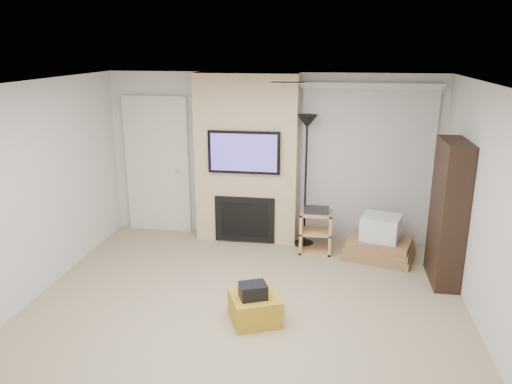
% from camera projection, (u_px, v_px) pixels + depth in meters
% --- Properties ---
extents(floor, '(5.00, 5.50, 0.00)m').
position_uv_depth(floor, '(238.00, 327.00, 5.29)').
color(floor, tan).
rests_on(floor, ground).
extents(ceiling, '(5.00, 5.50, 0.00)m').
position_uv_depth(ceiling, '(236.00, 88.00, 4.58)').
color(ceiling, white).
rests_on(ceiling, wall_back).
extents(wall_back, '(5.00, 0.00, 2.50)m').
position_uv_depth(wall_back, '(272.00, 157.00, 7.54)').
color(wall_back, silver).
rests_on(wall_back, ground).
extents(wall_left, '(0.00, 5.50, 2.50)m').
position_uv_depth(wall_left, '(7.00, 204.00, 5.31)').
color(wall_left, silver).
rests_on(wall_left, ground).
extents(wall_right, '(0.00, 5.50, 2.50)m').
position_uv_depth(wall_right, '(505.00, 230.00, 4.56)').
color(wall_right, silver).
rests_on(wall_right, ground).
extents(hvac_vent, '(0.35, 0.18, 0.01)m').
position_uv_depth(hvac_vent, '(287.00, 82.00, 5.28)').
color(hvac_vent, silver).
rests_on(hvac_vent, ceiling).
extents(ottoman, '(0.66, 0.66, 0.30)m').
position_uv_depth(ottoman, '(255.00, 308.00, 5.39)').
color(ottoman, '#AF881F').
rests_on(ottoman, floor).
extents(black_bag, '(0.34, 0.31, 0.16)m').
position_uv_depth(black_bag, '(253.00, 291.00, 5.28)').
color(black_bag, black).
rests_on(black_bag, ottoman).
extents(fireplace_wall, '(1.50, 0.47, 2.50)m').
position_uv_depth(fireplace_wall, '(247.00, 160.00, 7.40)').
color(fireplace_wall, beige).
rests_on(fireplace_wall, floor).
extents(entry_door, '(1.02, 0.11, 2.14)m').
position_uv_depth(entry_door, '(158.00, 166.00, 7.83)').
color(entry_door, silver).
rests_on(entry_door, floor).
extents(vertical_blinds, '(1.98, 0.10, 2.37)m').
position_uv_depth(vertical_blinds, '(367.00, 159.00, 7.28)').
color(vertical_blinds, silver).
rests_on(vertical_blinds, floor).
extents(floor_lamp, '(0.29, 0.29, 1.94)m').
position_uv_depth(floor_lamp, '(307.00, 144.00, 7.06)').
color(floor_lamp, black).
rests_on(floor_lamp, floor).
extents(av_stand, '(0.45, 0.38, 0.66)m').
position_uv_depth(av_stand, '(316.00, 229.00, 7.15)').
color(av_stand, tan).
rests_on(av_stand, floor).
extents(box_stack, '(1.07, 0.92, 0.61)m').
position_uv_depth(box_stack, '(380.00, 242.00, 6.98)').
color(box_stack, olive).
rests_on(box_stack, floor).
extents(bookshelf, '(0.30, 0.80, 1.80)m').
position_uv_depth(bookshelf, '(448.00, 213.00, 6.11)').
color(bookshelf, black).
rests_on(bookshelf, floor).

